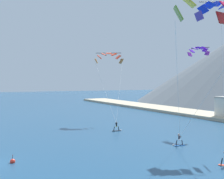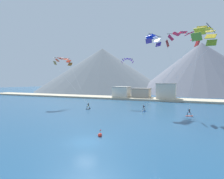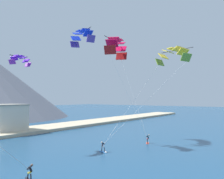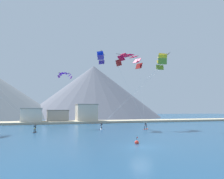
{
  "view_description": "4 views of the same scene",
  "coord_description": "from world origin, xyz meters",
  "views": [
    {
      "loc": [
        34.95,
        -2.92,
        8.88
      ],
      "look_at": [
        0.83,
        14.46,
        7.7
      ],
      "focal_mm": 50.0,
      "sensor_mm": 36.0,
      "label": 1
    },
    {
      "loc": [
        10.9,
        -17.85,
        7.23
      ],
      "look_at": [
        -1.21,
        11.21,
        5.82
      ],
      "focal_mm": 28.0,
      "sensor_mm": 36.0,
      "label": 2
    },
    {
      "loc": [
        -27.96,
        1.33,
        8.17
      ],
      "look_at": [
        -3.07,
        19.06,
        9.14
      ],
      "focal_mm": 40.0,
      "sensor_mm": 36.0,
      "label": 3
    },
    {
      "loc": [
        -11.86,
        -24.57,
        4.49
      ],
      "look_at": [
        1.95,
        17.01,
        8.62
      ],
      "focal_mm": 35.0,
      "sensor_mm": 36.0,
      "label": 4
    }
  ],
  "objects": [
    {
      "name": "ground_plane",
      "position": [
        0.0,
        0.0,
        0.0
      ],
      "size": [
        400.0,
        400.0,
        0.0
      ],
      "primitive_type": "plane",
      "color": "navy"
    },
    {
      "name": "kitesurfer_near_lead",
      "position": [
        12.1,
        22.05,
        0.5
      ],
      "size": [
        1.73,
        1.14,
        1.7
      ],
      "color": "#E54C33",
      "rests_on": "ground"
    },
    {
      "name": "kitesurfer_near_trail",
      "position": [
        1.71,
        23.97,
        0.47
      ],
      "size": [
        1.0,
        1.77,
        1.67
      ],
      "color": "#337FDB",
      "rests_on": "ground"
    },
    {
      "name": "kitesurfer_mid_center",
      "position": [
        -12.54,
        22.36,
        0.5
      ],
      "size": [
        0.84,
        1.78,
        1.71
      ],
      "color": "black",
      "rests_on": "ground"
    },
    {
      "name": "parafoil_kite_near_lead",
      "position": [
        10.23,
        27.49,
        17.77
      ],
      "size": [
        7.84,
        7.55,
        17.79
      ],
      "color": "maroon"
    },
    {
      "name": "parafoil_kite_near_trail",
      "position": [
        14.2,
        18.13,
        15.83
      ],
      "size": [
        14.62,
        9.83,
        15.72
      ],
      "color": "olive"
    },
    {
      "name": "parafoil_kite_distant_high_outer",
      "position": [
        -5.62,
        34.22,
        13.9
      ],
      "size": [
        3.95,
        2.07,
        1.51
      ],
      "color": "purple"
    },
    {
      "name": "parafoil_kite_distant_low_drift",
      "position": [
        3.01,
        29.64,
        18.58
      ],
      "size": [
        3.37,
        6.19,
        2.61
      ],
      "color": "#513697"
    },
    {
      "name": "race_marker_buoy",
      "position": [
        0.66,
        2.6,
        0.16
      ],
      "size": [
        0.56,
        0.56,
        1.02
      ],
      "color": "red",
      "rests_on": "ground"
    },
    {
      "name": "shoreline_strip",
      "position": [
        0.0,
        52.08,
        0.35
      ],
      "size": [
        180.0,
        10.0,
        0.7
      ],
      "primitive_type": "cube",
      "color": "#BCAD8E",
      "rests_on": "ground"
    },
    {
      "name": "shore_building_harbour_front",
      "position": [
        4.28,
        53.47,
        3.33
      ],
      "size": [
        7.41,
        6.59,
        6.63
      ],
      "color": "beige",
      "rests_on": "ground"
    },
    {
      "name": "shore_building_promenade_mid",
      "position": [
        -14.27,
        53.48,
        2.56
      ],
      "size": [
        6.86,
        7.13,
        5.11
      ],
      "color": "silver",
      "rests_on": "ground"
    },
    {
      "name": "shore_building_quay_east",
      "position": [
        -5.76,
        54.34,
        2.28
      ],
      "size": [
        7.4,
        5.9,
        4.53
      ],
      "color": "#A89E8E",
      "rests_on": "ground"
    },
    {
      "name": "mountain_peak_west_ridge",
      "position": [
        20.58,
        110.62,
        16.39
      ],
      "size": [
        84.22,
        84.22,
        32.79
      ],
      "color": "slate",
      "rests_on": "ground"
    }
  ]
}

